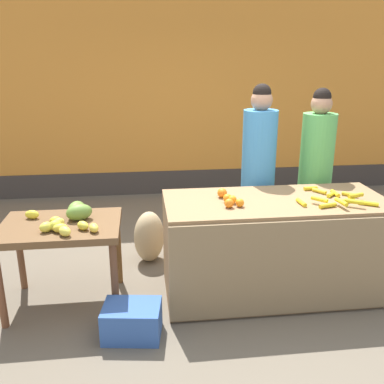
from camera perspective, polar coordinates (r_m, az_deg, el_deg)
name	(u,v)px	position (r m, az deg, el deg)	size (l,w,h in m)	color
ground_plane	(224,292)	(4.06, 4.35, -13.19)	(24.00, 24.00, 0.00)	#665B4C
market_wall_back	(187,83)	(6.60, -0.69, 14.38)	(9.40, 0.23, 3.44)	orange
fruit_stall_counter	(274,247)	(3.94, 10.93, -7.18)	(1.95, 0.86, 0.89)	olive
side_table_wooden	(61,235)	(3.76, -17.10, -5.51)	(0.99, 0.71, 0.75)	brown
banana_bunch_pile	(336,198)	(3.88, 18.67, -0.77)	(0.65, 0.58, 0.07)	yellow
orange_pile	(229,199)	(3.63, 4.98, -0.90)	(0.18, 0.35, 0.09)	orange
mango_papaya_pile	(71,216)	(3.70, -15.83, -3.13)	(0.67, 0.59, 0.14)	gold
vendor_woman_blue_shirt	(258,175)	(4.39, 8.81, 2.26)	(0.34, 0.34, 1.83)	#33333D
vendor_woman_green_shirt	(315,175)	(4.62, 16.13, 2.22)	(0.34, 0.34, 1.78)	#33333D
produce_crate	(132,321)	(3.47, -8.02, -16.68)	(0.44, 0.32, 0.26)	#3359A5
produce_sack	(149,237)	(4.51, -5.75, -5.96)	(0.36, 0.30, 0.55)	tan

